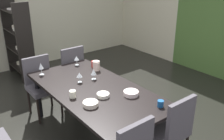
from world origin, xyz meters
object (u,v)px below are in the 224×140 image
at_px(wine_glass_corner, 79,75).
at_px(wine_glass_near_window, 94,72).
at_px(chair_left_far, 77,72).
at_px(cup_rear, 94,64).
at_px(wine_glass_west, 41,66).
at_px(serving_bowl_north, 103,95).
at_px(wine_glass_left, 77,58).
at_px(chair_right_far, 170,128).
at_px(dining_table, 95,93).
at_px(serving_bowl_center, 131,93).
at_px(chair_left_near, 41,83).
at_px(pitcher_front, 96,66).
at_px(cup_near_shelf, 73,94).
at_px(display_shelf, 18,40).
at_px(serving_bowl_east, 91,104).
at_px(cup_south, 160,104).

bearing_deg(wine_glass_corner, wine_glass_near_window, 80.04).
bearing_deg(chair_left_far, cup_rear, 104.48).
bearing_deg(wine_glass_west, serving_bowl_north, 15.73).
height_order(wine_glass_corner, wine_glass_left, wine_glass_left).
bearing_deg(chair_right_far, wine_glass_left, 92.19).
height_order(wine_glass_corner, cup_rear, wine_glass_corner).
bearing_deg(chair_left_far, chair_right_far, 90.00).
height_order(dining_table, serving_bowl_center, serving_bowl_center).
relative_size(chair_right_far, chair_left_near, 1.02).
distance_m(chair_left_near, pitcher_front, 0.91).
height_order(wine_glass_left, wine_glass_near_window, wine_glass_near_window).
height_order(chair_left_near, cup_near_shelf, chair_left_near).
height_order(display_shelf, wine_glass_west, display_shelf).
bearing_deg(chair_left_near, wine_glass_near_window, 122.21).
bearing_deg(chair_left_near, wine_glass_corner, 110.61).
xyz_separation_m(wine_glass_corner, cup_near_shelf, (0.33, -0.30, -0.06)).
xyz_separation_m(dining_table, pitcher_front, (-0.50, 0.38, 0.15)).
bearing_deg(dining_table, serving_bowl_east, -39.96).
distance_m(serving_bowl_center, cup_south, 0.42).
relative_size(wine_glass_near_window, serving_bowl_north, 0.99).
distance_m(wine_glass_left, pitcher_front, 0.40).
bearing_deg(wine_glass_left, serving_bowl_center, -0.02).
distance_m(dining_table, serving_bowl_north, 0.27).
xyz_separation_m(chair_left_far, cup_rear, (0.38, 0.10, 0.25)).
xyz_separation_m(chair_left_far, wine_glass_west, (0.16, -0.68, 0.33)).
distance_m(wine_glass_west, serving_bowl_center, 1.43).
xyz_separation_m(wine_glass_near_window, pitcher_front, (-0.25, 0.22, -0.03)).
bearing_deg(chair_right_far, pitcher_front, 88.09).
bearing_deg(cup_near_shelf, chair_left_far, 147.59).
bearing_deg(cup_rear, display_shelf, -166.98).
distance_m(chair_right_far, cup_rear, 1.68).
distance_m(serving_bowl_center, cup_near_shelf, 0.72).
bearing_deg(wine_glass_west, serving_bowl_east, 3.44).
distance_m(cup_rear, cup_near_shelf, 1.03).
xyz_separation_m(dining_table, wine_glass_near_window, (-0.25, 0.16, 0.18)).
bearing_deg(chair_left_far, serving_bowl_north, 73.78).
relative_size(display_shelf, cup_rear, 16.17).
bearing_deg(serving_bowl_center, dining_table, -149.78).
distance_m(wine_glass_corner, pitcher_front, 0.48).
bearing_deg(cup_south, serving_bowl_north, -147.51).
height_order(wine_glass_corner, wine_glass_west, wine_glass_west).
bearing_deg(display_shelf, serving_bowl_east, -4.15).
distance_m(cup_south, pitcher_front, 1.35).
distance_m(dining_table, display_shelf, 2.74).
xyz_separation_m(wine_glass_near_window, serving_bowl_north, (0.50, -0.20, -0.09)).
bearing_deg(wine_glass_corner, chair_left_far, 152.79).
xyz_separation_m(wine_glass_left, cup_south, (1.72, 0.08, -0.08)).
relative_size(chair_left_far, wine_glass_west, 5.23).
bearing_deg(chair_right_far, chair_left_far, 90.00).
bearing_deg(wine_glass_west, cup_near_shelf, 0.71).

